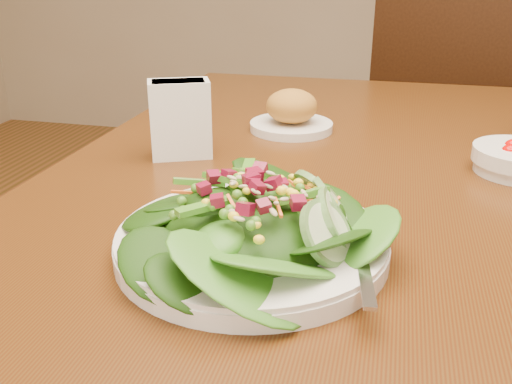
# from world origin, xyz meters

# --- Properties ---
(dining_table) EXTENTS (0.90, 1.40, 0.75)m
(dining_table) POSITION_xyz_m (0.00, 0.00, 0.65)
(dining_table) COLOR #452A0E
(dining_table) RESTS_ON ground_plane
(chair_far) EXTENTS (0.55, 0.55, 1.01)m
(chair_far) POSITION_xyz_m (0.23, 1.08, 0.54)
(chair_far) COLOR black
(chair_far) RESTS_ON ground_plane
(salad_plate) EXTENTS (0.30, 0.30, 0.09)m
(salad_plate) POSITION_xyz_m (-0.07, -0.27, 0.78)
(salad_plate) COLOR white
(salad_plate) RESTS_ON dining_table
(bread_plate) EXTENTS (0.15, 0.15, 0.08)m
(bread_plate) POSITION_xyz_m (-0.12, 0.20, 0.78)
(bread_plate) COLOR white
(bread_plate) RESTS_ON dining_table
(napkin_holder) EXTENTS (0.11, 0.09, 0.12)m
(napkin_holder) POSITION_xyz_m (-0.27, 0.01, 0.82)
(napkin_holder) COLOR white
(napkin_holder) RESTS_ON dining_table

